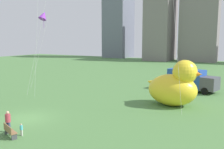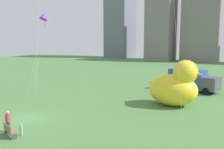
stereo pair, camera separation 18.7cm
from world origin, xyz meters
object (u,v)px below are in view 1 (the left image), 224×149
Objects in this scene: giant_inflatable_duck at (174,86)px; kite_purple at (43,16)px; person_adult at (8,121)px; park_bench at (9,131)px; person_child at (21,129)px; box_truck at (191,80)px.

kite_purple is (-18.48, 0.36, 8.04)m from giant_inflatable_duck.
person_adult is 19.38m from kite_purple.
giant_inflatable_duck is 0.54× the size of kite_purple.
person_child is (0.52, 0.60, 0.02)m from park_bench.
park_bench is 0.28× the size of giant_inflatable_duck.
park_bench is 0.99× the size of person_adult.
park_bench reaches higher than person_child.
kite_purple reaches higher than box_truck.
park_bench is at bearing -53.76° from kite_purple.
park_bench is 16.28m from giant_inflatable_duck.
kite_purple is at bearing 128.73° from person_child.
box_truck is at bearing 72.01° from person_child.
box_truck reaches higher than person_adult.
box_truck is (7.73, 22.79, 0.98)m from park_bench.
box_truck is at bearing 90.56° from giant_inflatable_duck.
giant_inflatable_duck reaches higher than park_bench.
giant_inflatable_duck reaches higher than person_child.
box_truck is at bearing 24.12° from kite_purple.
box_truck is at bearing 68.84° from person_adult.
person_child is at bearing 49.02° from park_bench.
park_bench is 24.08m from box_truck.
giant_inflatable_duck is (8.68, 13.61, 1.17)m from person_adult.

